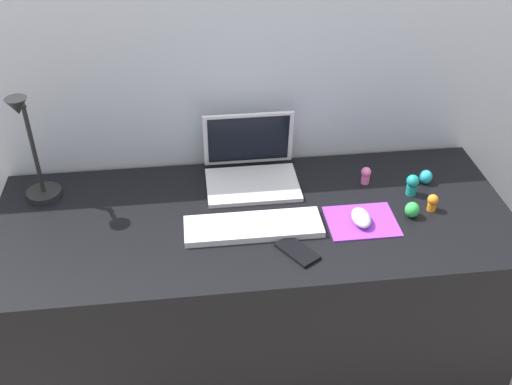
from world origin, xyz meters
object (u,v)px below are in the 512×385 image
desk_lamp (32,152)px  toy_figurine_pink (366,175)px  toy_figurine_green (412,210)px  toy_figurine_teal (412,184)px  mouse (361,218)px  keyboard (253,227)px  cell_phone (297,251)px  toy_figurine_cyan (426,177)px  laptop (251,164)px  toy_figurine_orange (432,202)px

desk_lamp → toy_figurine_pink: 1.05m
toy_figurine_green → toy_figurine_teal: bearing=72.1°
mouse → keyboard: bearing=178.4°
keyboard → toy_figurine_pink: toy_figurine_pink is taller
toy_figurine_green → cell_phone: bearing=-161.5°
toy_figurine_teal → cell_phone: bearing=-149.8°
mouse → toy_figurine_cyan: 0.33m
laptop → toy_figurine_pink: size_ratio=5.03×
toy_figurine_cyan → toy_figurine_green: bearing=-121.2°
cell_phone → toy_figurine_orange: 0.47m
toy_figurine_cyan → mouse: bearing=-145.0°
toy_figurine_green → toy_figurine_orange: size_ratio=0.89×
desk_lamp → toy_figurine_green: 1.17m
laptop → toy_figurine_green: 0.54m
toy_figurine_cyan → toy_figurine_orange: size_ratio=0.85×
keyboard → toy_figurine_orange: (0.56, 0.03, 0.02)m
toy_figurine_cyan → toy_figurine_teal: bearing=-139.5°
mouse → toy_figurine_green: 0.16m
cell_phone → laptop: bearing=69.4°
desk_lamp → toy_figurine_green: desk_lamp is taller
toy_figurine_green → toy_figurine_pink: toy_figurine_pink is taller
toy_figurine_cyan → toy_figurine_teal: toy_figurine_teal is taller
toy_figurine_pink → toy_figurine_teal: 0.15m
keyboard → laptop: bearing=85.1°
laptop → mouse: size_ratio=3.12×
cell_phone → toy_figurine_green: bearing=-14.5°
keyboard → mouse: (0.33, -0.01, 0.01)m
toy_figurine_green → toy_figurine_teal: toy_figurine_teal is taller
mouse → toy_figurine_pink: size_ratio=1.61×
laptop → keyboard: bearing=-94.9°
keyboard → mouse: bearing=-1.6°
keyboard → cell_phone: (0.11, -0.12, -0.01)m
toy_figurine_orange → toy_figurine_pink: 0.24m
laptop → toy_figurine_teal: bearing=-17.2°
toy_figurine_green → keyboard: bearing=-179.3°
laptop → cell_phone: (0.09, -0.40, -0.05)m
cell_phone → toy_figurine_teal: 0.48m
laptop → keyboard: (-0.02, -0.28, -0.04)m
keyboard → toy_figurine_pink: (0.40, 0.20, 0.02)m
keyboard → toy_figurine_cyan: size_ratio=8.72×
toy_figurine_orange → keyboard: bearing=-176.9°
toy_figurine_pink → keyboard: bearing=-153.1°
toy_figurine_cyan → cell_phone: bearing=-148.2°
desk_lamp → toy_figurine_orange: size_ratio=6.70×
toy_figurine_pink → toy_figurine_teal: bearing=-31.6°
laptop → toy_figurine_orange: 0.59m
toy_figurine_green → toy_figurine_teal: (0.04, 0.11, 0.01)m
toy_figurine_cyan → toy_figurine_teal: 0.09m
mouse → toy_figurine_cyan: toy_figurine_cyan is taller
laptop → keyboard: size_ratio=0.73×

